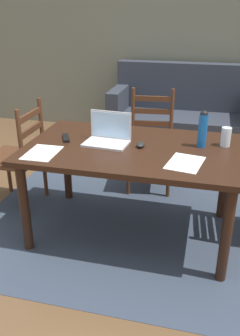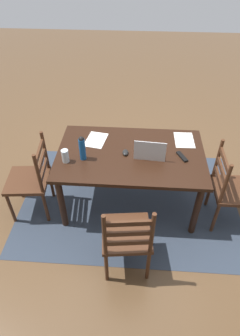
% 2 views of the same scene
% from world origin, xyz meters
% --- Properties ---
extents(ground_plane, '(14.00, 14.00, 0.00)m').
position_xyz_m(ground_plane, '(0.00, 0.00, 0.00)').
color(ground_plane, brown).
extents(area_rug, '(2.57, 1.80, 0.01)m').
position_xyz_m(area_rug, '(0.00, 0.00, 0.00)').
color(area_rug, '#333D4C').
rests_on(area_rug, ground).
extents(wall_back, '(8.00, 0.12, 2.70)m').
position_xyz_m(wall_back, '(0.00, 2.69, 1.35)').
color(wall_back, '#6B6D5B').
rests_on(wall_back, ground).
extents(dining_table, '(1.56, 0.97, 0.73)m').
position_xyz_m(dining_table, '(0.00, 0.00, 0.65)').
color(dining_table, black).
rests_on(dining_table, ground).
extents(chair_left_far, '(0.44, 0.44, 0.95)m').
position_xyz_m(chair_left_far, '(-1.07, 0.19, 0.46)').
color(chair_left_far, '#4C2B19').
rests_on(chair_left_far, ground).
extents(chair_far_head, '(0.49, 0.49, 0.95)m').
position_xyz_m(chair_far_head, '(-0.00, 0.86, 0.46)').
color(chair_far_head, '#4C2B19').
rests_on(chair_far_head, ground).
extents(couch, '(1.80, 0.80, 1.00)m').
position_xyz_m(couch, '(0.18, 2.22, 0.36)').
color(couch, '#2D333D').
rests_on(couch, ground).
extents(laptop, '(0.34, 0.25, 0.23)m').
position_xyz_m(laptop, '(-0.20, 0.04, 0.79)').
color(laptop, silver).
rests_on(laptop, dining_table).
extents(water_bottle, '(0.06, 0.06, 0.27)m').
position_xyz_m(water_bottle, '(0.49, 0.12, 0.87)').
color(water_bottle, '#145199').
rests_on(water_bottle, dining_table).
extents(drinking_glass, '(0.07, 0.07, 0.14)m').
position_xyz_m(drinking_glass, '(0.65, 0.18, 0.80)').
color(drinking_glass, silver).
rests_on(drinking_glass, dining_table).
extents(computer_mouse, '(0.06, 0.10, 0.03)m').
position_xyz_m(computer_mouse, '(0.06, 0.01, 0.75)').
color(computer_mouse, black).
rests_on(computer_mouse, dining_table).
extents(tv_remote, '(0.11, 0.17, 0.02)m').
position_xyz_m(tv_remote, '(-0.53, 0.03, 0.74)').
color(tv_remote, black).
rests_on(tv_remote, dining_table).
extents(paper_stack_left, '(0.22, 0.30, 0.00)m').
position_xyz_m(paper_stack_left, '(-0.59, -0.28, 0.74)').
color(paper_stack_left, white).
rests_on(paper_stack_left, dining_table).
extents(paper_stack_right, '(0.26, 0.33, 0.00)m').
position_xyz_m(paper_stack_right, '(0.40, -0.21, 0.74)').
color(paper_stack_right, white).
rests_on(paper_stack_right, dining_table).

